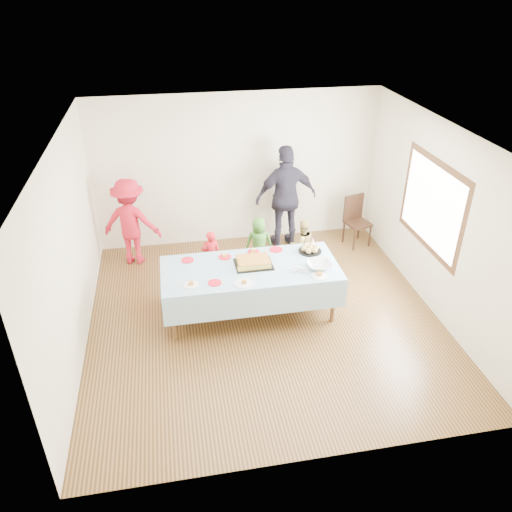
{
  "coord_description": "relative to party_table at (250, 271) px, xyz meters",
  "views": [
    {
      "loc": [
        -1.17,
        -5.77,
        4.46
      ],
      "look_at": [
        -0.06,
        0.3,
        0.86
      ],
      "focal_mm": 35.0,
      "sensor_mm": 36.0,
      "label": 1
    }
  ],
  "objects": [
    {
      "name": "adult_left",
      "position": [
        -1.71,
        1.84,
        0.03
      ],
      "size": [
        1.09,
        0.81,
        1.51
      ],
      "primitive_type": "imported",
      "rotation": [
        0.0,
        0.0,
        2.86
      ],
      "color": "red",
      "rests_on": "ground"
    },
    {
      "name": "plate_red_near",
      "position": [
        -0.54,
        -0.31,
        0.06
      ],
      "size": [
        0.18,
        0.18,
        0.01
      ],
      "primitive_type": "cylinder",
      "color": "red",
      "rests_on": "party_table"
    },
    {
      "name": "party_table",
      "position": [
        0.0,
        0.0,
        0.0
      ],
      "size": [
        2.5,
        1.1,
        0.78
      ],
      "color": "#532F1C",
      "rests_on": "ground"
    },
    {
      "name": "plate_red_far_a",
      "position": [
        -0.86,
        0.36,
        0.06
      ],
      "size": [
        0.18,
        0.18,
        0.01
      ],
      "primitive_type": "cylinder",
      "color": "red",
      "rests_on": "party_table"
    },
    {
      "name": "plate_white_right",
      "position": [
        0.89,
        -0.39,
        0.06
      ],
      "size": [
        0.22,
        0.22,
        0.01
      ],
      "primitive_type": "cylinder",
      "color": "white",
      "rests_on": "party_table"
    },
    {
      "name": "toddler_right",
      "position": [
        1.07,
        1.14,
        -0.29
      ],
      "size": [
        0.47,
        0.39,
        0.86
      ],
      "primitive_type": "imported",
      "rotation": [
        0.0,
        0.0,
        3.31
      ],
      "color": "tan",
      "rests_on": "ground"
    },
    {
      "name": "plate_red_far_d",
      "position": [
        0.46,
        0.43,
        0.06
      ],
      "size": [
        0.19,
        0.19,
        0.01
      ],
      "primitive_type": "cylinder",
      "color": "red",
      "rests_on": "party_table"
    },
    {
      "name": "rolls_tray",
      "position": [
        0.95,
        0.29,
        0.1
      ],
      "size": [
        0.35,
        0.35,
        0.1
      ],
      "color": "black",
      "rests_on": "party_table"
    },
    {
      "name": "plate_red_far_b",
      "position": [
        -0.32,
        0.35,
        0.06
      ],
      "size": [
        0.18,
        0.18,
        0.01
      ],
      "primitive_type": "cylinder",
      "color": "red",
      "rests_on": "party_table"
    },
    {
      "name": "toddler_left",
      "position": [
        -0.46,
        1.05,
        -0.3
      ],
      "size": [
        0.33,
        0.24,
        0.86
      ],
      "primitive_type": "imported",
      "rotation": [
        0.0,
        0.0,
        3.25
      ],
      "color": "red",
      "rests_on": "ground"
    },
    {
      "name": "plate_red_far_c",
      "position": [
        0.12,
        0.42,
        0.06
      ],
      "size": [
        0.18,
        0.18,
        0.01
      ],
      "primitive_type": "cylinder",
      "color": "red",
      "rests_on": "party_table"
    },
    {
      "name": "toddler_mid",
      "position": [
        0.36,
        1.25,
        -0.26
      ],
      "size": [
        0.49,
        0.35,
        0.93
      ],
      "primitive_type": "imported",
      "rotation": [
        0.0,
        0.0,
        3.02
      ],
      "color": "#397828",
      "rests_on": "ground"
    },
    {
      "name": "ground",
      "position": [
        0.17,
        -0.14,
        -0.72
      ],
      "size": [
        5.0,
        5.0,
        0.0
      ],
      "primitive_type": "plane",
      "color": "#402912",
      "rests_on": "ground"
    },
    {
      "name": "room_walls",
      "position": [
        0.23,
        -0.13,
        1.05
      ],
      "size": [
        5.04,
        5.04,
        2.72
      ],
      "color": "beige",
      "rests_on": "ground"
    },
    {
      "name": "fork_pile",
      "position": [
        0.66,
        -0.23,
        0.09
      ],
      "size": [
        0.24,
        0.18,
        0.07
      ],
      "primitive_type": null,
      "color": "white",
      "rests_on": "party_table"
    },
    {
      "name": "birthday_cake",
      "position": [
        0.06,
        0.07,
        0.1
      ],
      "size": [
        0.53,
        0.41,
        0.09
      ],
      "color": "black",
      "rests_on": "party_table"
    },
    {
      "name": "dining_chair",
      "position": [
        2.25,
        1.8,
        -0.21
      ],
      "size": [
        0.49,
        0.49,
        0.92
      ],
      "rotation": [
        0.0,
        0.0,
        0.26
      ],
      "color": "black",
      "rests_on": "ground"
    },
    {
      "name": "party_hat",
      "position": [
        1.04,
        0.46,
        0.13
      ],
      "size": [
        0.09,
        0.09,
        0.15
      ],
      "primitive_type": "cone",
      "color": "white",
      "rests_on": "party_table"
    },
    {
      "name": "punch_bowl",
      "position": [
        0.95,
        -0.18,
        0.1
      ],
      "size": [
        0.35,
        0.35,
        0.09
      ],
      "primitive_type": "imported",
      "color": "silver",
      "rests_on": "party_table"
    },
    {
      "name": "plate_white_left",
      "position": [
        -0.85,
        -0.3,
        0.06
      ],
      "size": [
        0.2,
        0.2,
        0.01
      ],
      "primitive_type": "cylinder",
      "color": "white",
      "rests_on": "party_table"
    },
    {
      "name": "plate_white_mid",
      "position": [
        -0.16,
        -0.4,
        0.06
      ],
      "size": [
        0.24,
        0.24,
        0.01
      ],
      "primitive_type": "cylinder",
      "color": "white",
      "rests_on": "party_table"
    },
    {
      "name": "adult_right",
      "position": [
        0.98,
        1.95,
        0.21
      ],
      "size": [
        1.13,
        0.55,
        1.88
      ],
      "primitive_type": "imported",
      "rotation": [
        0.0,
        0.0,
        3.22
      ],
      "color": "#272533",
      "rests_on": "ground"
    }
  ]
}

